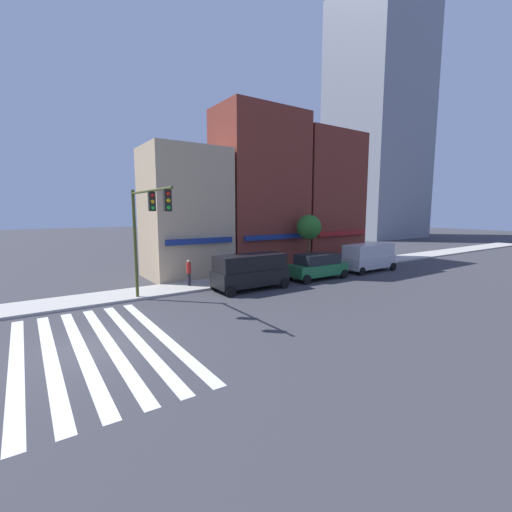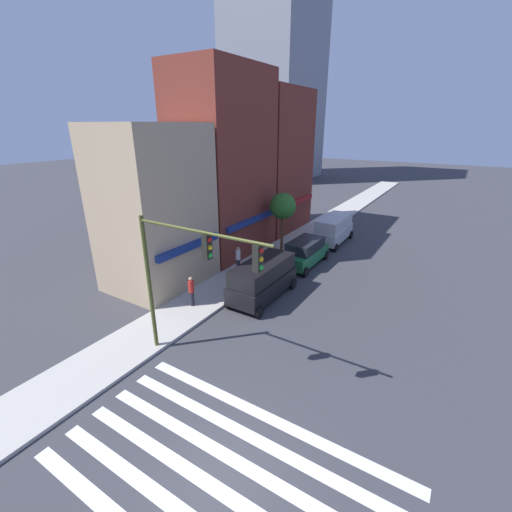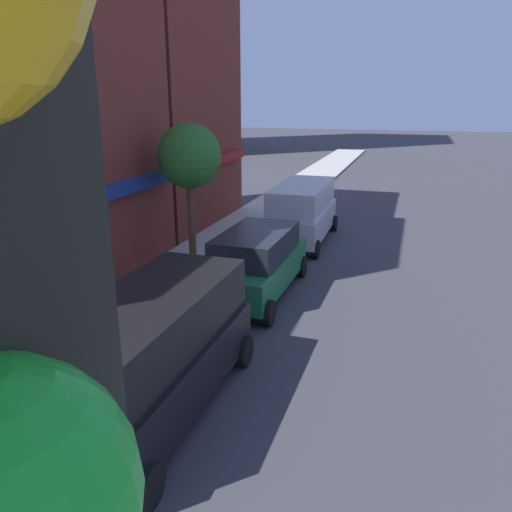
{
  "view_description": "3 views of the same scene",
  "coord_description": "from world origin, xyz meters",
  "px_view_note": "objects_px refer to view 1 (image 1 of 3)",
  "views": [
    {
      "loc": [
        -1.99,
        -13.86,
        5.23
      ],
      "look_at": [
        11.59,
        6.0,
        2.0
      ],
      "focal_mm": 24.0,
      "sensor_mm": 36.0,
      "label": 1
    },
    {
      "loc": [
        -5.67,
        -4.65,
        9.8
      ],
      "look_at": [
        11.59,
        6.0,
        2.0
      ],
      "focal_mm": 24.0,
      "sensor_mm": 36.0,
      "label": 2
    },
    {
      "loc": [
        3.18,
        0.5,
        5.58
      ],
      "look_at": [
        16.35,
        4.7,
        1.2
      ],
      "focal_mm": 35.0,
      "sensor_mm": 36.0,
      "label": 3
    }
  ],
  "objects_px": {
    "pedestrian_white_shirt": "(251,264)",
    "street_tree": "(309,228)",
    "pedestrian_red_jacket": "(189,272)",
    "suv_green": "(317,266)",
    "van_silver": "(369,256)",
    "traffic_signal": "(146,221)",
    "van_black": "(250,270)"
  },
  "relations": [
    {
      "from": "pedestrian_white_shirt",
      "to": "street_tree",
      "type": "height_order",
      "value": "street_tree"
    },
    {
      "from": "pedestrian_red_jacket",
      "to": "street_tree",
      "type": "height_order",
      "value": "street_tree"
    },
    {
      "from": "suv_green",
      "to": "van_silver",
      "type": "relative_size",
      "value": 0.94
    },
    {
      "from": "traffic_signal",
      "to": "pedestrian_red_jacket",
      "type": "xyz_separation_m",
      "value": [
        3.74,
        3.38,
        -3.61
      ]
    },
    {
      "from": "van_black",
      "to": "suv_green",
      "type": "distance_m",
      "value": 6.12
    },
    {
      "from": "suv_green",
      "to": "traffic_signal",
      "type": "bearing_deg",
      "value": -176.53
    },
    {
      "from": "van_black",
      "to": "pedestrian_red_jacket",
      "type": "relative_size",
      "value": 2.83
    },
    {
      "from": "suv_green",
      "to": "pedestrian_white_shirt",
      "type": "bearing_deg",
      "value": 139.41
    },
    {
      "from": "street_tree",
      "to": "van_silver",
      "type": "bearing_deg",
      "value": -32.38
    },
    {
      "from": "traffic_signal",
      "to": "suv_green",
      "type": "bearing_deg",
      "value": 2.55
    },
    {
      "from": "suv_green",
      "to": "street_tree",
      "type": "xyz_separation_m",
      "value": [
        1.66,
        2.8,
        2.74
      ]
    },
    {
      "from": "van_black",
      "to": "pedestrian_red_jacket",
      "type": "xyz_separation_m",
      "value": [
        -3.15,
        2.8,
        -0.21
      ]
    },
    {
      "from": "van_silver",
      "to": "pedestrian_red_jacket",
      "type": "distance_m",
      "value": 15.6
    },
    {
      "from": "van_black",
      "to": "pedestrian_white_shirt",
      "type": "xyz_separation_m",
      "value": [
        2.31,
        3.36,
        -0.21
      ]
    },
    {
      "from": "traffic_signal",
      "to": "pedestrian_white_shirt",
      "type": "relative_size",
      "value": 3.61
    },
    {
      "from": "pedestrian_red_jacket",
      "to": "street_tree",
      "type": "xyz_separation_m",
      "value": [
        10.93,
        -0.0,
        2.7
      ]
    },
    {
      "from": "traffic_signal",
      "to": "van_black",
      "type": "xyz_separation_m",
      "value": [
        6.89,
        0.58,
        -3.4
      ]
    },
    {
      "from": "van_black",
      "to": "suv_green",
      "type": "bearing_deg",
      "value": 0.44
    },
    {
      "from": "pedestrian_red_jacket",
      "to": "pedestrian_white_shirt",
      "type": "relative_size",
      "value": 1.0
    },
    {
      "from": "van_black",
      "to": "street_tree",
      "type": "relative_size",
      "value": 1.07
    },
    {
      "from": "pedestrian_red_jacket",
      "to": "van_silver",
      "type": "bearing_deg",
      "value": -122.97
    },
    {
      "from": "pedestrian_red_jacket",
      "to": "van_black",
      "type": "bearing_deg",
      "value": -154.26
    },
    {
      "from": "van_silver",
      "to": "pedestrian_white_shirt",
      "type": "distance_m",
      "value": 10.44
    },
    {
      "from": "pedestrian_white_shirt",
      "to": "pedestrian_red_jacket",
      "type": "bearing_deg",
      "value": 63.63
    },
    {
      "from": "van_silver",
      "to": "suv_green",
      "type": "bearing_deg",
      "value": 179.25
    },
    {
      "from": "pedestrian_white_shirt",
      "to": "van_black",
      "type": "bearing_deg",
      "value": 113.26
    },
    {
      "from": "van_black",
      "to": "suv_green",
      "type": "height_order",
      "value": "van_black"
    },
    {
      "from": "pedestrian_red_jacket",
      "to": "pedestrian_white_shirt",
      "type": "xyz_separation_m",
      "value": [
        5.47,
        0.56,
        0.0
      ]
    },
    {
      "from": "van_black",
      "to": "pedestrian_red_jacket",
      "type": "height_order",
      "value": "van_black"
    },
    {
      "from": "traffic_signal",
      "to": "van_silver",
      "type": "height_order",
      "value": "traffic_signal"
    },
    {
      "from": "street_tree",
      "to": "pedestrian_red_jacket",
      "type": "bearing_deg",
      "value": 179.98
    },
    {
      "from": "van_black",
      "to": "suv_green",
      "type": "relative_size",
      "value": 1.06
    }
  ]
}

